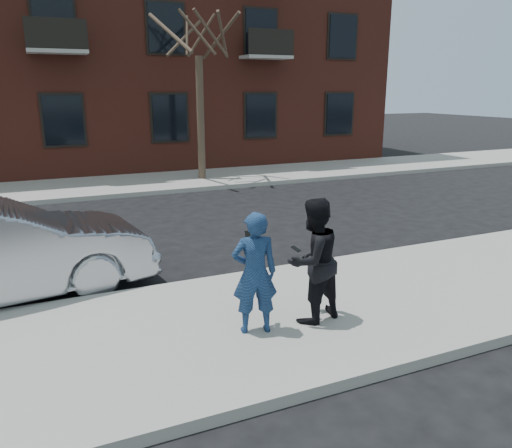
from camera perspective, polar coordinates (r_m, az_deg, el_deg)
name	(u,v)px	position (r m, az deg, el deg)	size (l,w,h in m)	color
ground	(135,345)	(6.95, -13.72, -13.30)	(100.00, 100.00, 0.00)	black
near_sidewalk	(138,349)	(6.70, -13.35, -13.71)	(50.00, 3.50, 0.15)	gray
near_curb	(116,297)	(8.31, -15.74, -8.00)	(50.00, 0.10, 0.15)	#999691
far_sidewalk	(70,189)	(17.63, -20.49, 3.80)	(50.00, 3.50, 0.15)	gray
far_curb	(74,199)	(15.87, -20.03, 2.67)	(50.00, 0.10, 0.15)	#999691
apartment_building	(93,20)	(24.41, -18.09, 21.30)	(24.30, 10.30, 12.30)	maroon
street_tree	(198,19)	(18.05, -6.68, 22.29)	(3.60, 3.60, 6.80)	#382C21
man_hoodie	(255,273)	(6.47, -0.16, -5.63)	(0.67, 0.56, 1.63)	navy
man_peacoat	(313,261)	(6.82, 6.54, -4.19)	(0.98, 0.84, 1.73)	black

